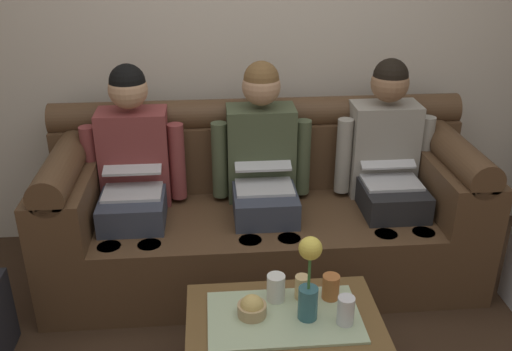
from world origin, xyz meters
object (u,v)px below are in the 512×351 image
(person_left, at_px, (133,170))
(snack_bowl, at_px, (252,308))
(couch, at_px, (262,212))
(coffee_table, at_px, (284,327))
(person_middle, at_px, (263,166))
(person_right, at_px, (387,162))
(cup_near_right, at_px, (276,288))
(flower_vase, at_px, (309,278))
(cup_far_center, at_px, (302,287))
(cup_near_left, at_px, (346,310))
(cup_far_left, at_px, (331,287))

(person_left, xyz_separation_m, snack_bowl, (0.57, -0.93, -0.24))
(couch, xyz_separation_m, coffee_table, (0.00, -0.96, -0.04))
(couch, bearing_deg, snack_bowl, -98.15)
(couch, height_order, person_middle, person_middle)
(person_middle, relative_size, person_right, 1.00)
(snack_bowl, bearing_deg, cup_near_right, 41.08)
(person_right, bearing_deg, couch, 179.67)
(coffee_table, height_order, flower_vase, flower_vase)
(coffee_table, bearing_deg, person_right, 53.40)
(person_left, height_order, person_right, same)
(flower_vase, height_order, cup_near_right, flower_vase)
(couch, relative_size, coffee_table, 2.87)
(person_left, distance_m, person_middle, 0.71)
(cup_far_center, bearing_deg, couch, 96.37)
(couch, bearing_deg, cup_near_right, -91.50)
(person_right, relative_size, cup_near_right, 9.93)
(person_middle, height_order, cup_near_left, person_middle)
(flower_vase, xyz_separation_m, snack_bowl, (-0.23, 0.04, -0.16))
(person_middle, bearing_deg, snack_bowl, -98.18)
(snack_bowl, relative_size, cup_far_center, 1.13)
(person_left, height_order, snack_bowl, person_left)
(person_right, height_order, cup_far_left, person_right)
(cup_near_left, xyz_separation_m, cup_far_left, (-0.03, 0.17, -0.01))
(person_left, bearing_deg, snack_bowl, -58.48)
(person_middle, height_order, cup_near_right, person_middle)
(coffee_table, distance_m, flower_vase, 0.28)
(person_middle, xyz_separation_m, snack_bowl, (-0.13, -0.94, -0.24))
(person_middle, bearing_deg, coffee_table, -90.00)
(person_left, distance_m, cup_near_left, 1.41)
(cup_near_right, bearing_deg, cup_far_center, 1.66)
(person_middle, bearing_deg, cup_far_center, -83.59)
(person_right, xyz_separation_m, cup_near_left, (-0.46, -1.02, -0.21))
(person_middle, xyz_separation_m, cup_near_left, (0.24, -1.02, -0.21))
(couch, height_order, snack_bowl, couch)
(coffee_table, distance_m, cup_near_right, 0.17)
(person_middle, height_order, snack_bowl, person_middle)
(person_right, distance_m, cup_far_center, 1.06)
(cup_far_center, height_order, cup_far_left, cup_far_left)
(person_right, height_order, coffee_table, person_right)
(flower_vase, height_order, cup_far_left, flower_vase)
(couch, xyz_separation_m, person_left, (-0.71, -0.00, 0.29))
(cup_near_right, xyz_separation_m, cup_far_left, (0.24, -0.01, -0.00))
(person_right, bearing_deg, person_middle, -179.98)
(cup_near_left, distance_m, cup_near_right, 0.32)
(couch, xyz_separation_m, flower_vase, (0.10, -0.97, 0.21))
(person_left, height_order, coffee_table, person_left)
(cup_near_left, bearing_deg, coffee_table, 164.98)
(flower_vase, distance_m, cup_near_right, 0.22)
(couch, distance_m, cup_far_left, 0.88)
(coffee_table, height_order, cup_near_right, cup_near_right)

